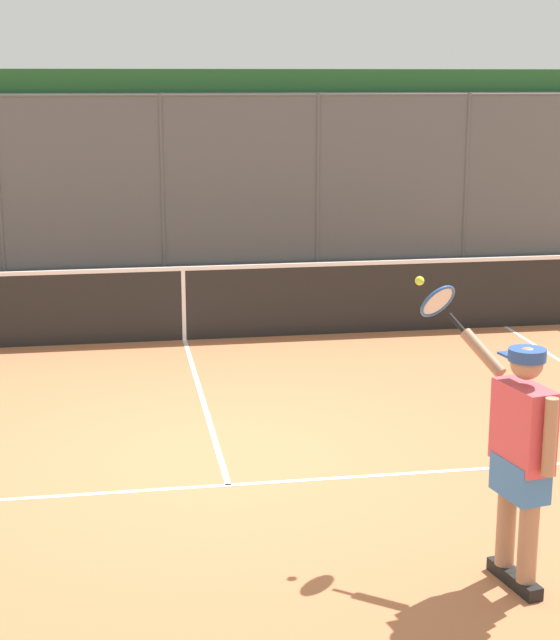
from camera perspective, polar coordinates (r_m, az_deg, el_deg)
The scene contains 5 objects.
ground_plane at distance 9.21m, azimuth -3.37°, elevation -7.65°, with size 60.00×60.00×0.00m, color #B76B42.
court_line_markings at distance 8.25m, azimuth -2.57°, elevation -10.23°, with size 8.77×8.90×0.01m.
fence_backdrop at distance 18.06m, azimuth -6.72°, elevation 8.25°, with size 19.05×1.37×3.43m.
tennis_net at distance 13.11m, azimuth -5.40°, elevation 0.98°, with size 11.27×0.09×1.07m.
tennis_player at distance 6.85m, azimuth 13.22°, elevation -7.00°, with size 0.66×1.31×1.93m.
Camera 1 is at (0.88, 8.55, 3.31)m, focal length 57.31 mm.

